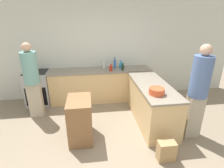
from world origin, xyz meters
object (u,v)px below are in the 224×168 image
object	(u,v)px
hot_sauce_bottle	(111,68)
dish_soap_bottle	(121,65)
person_at_peninsula	(198,90)
mixing_bowl	(157,91)
wine_bottle_dark	(123,67)
island_table	(80,119)
vinegar_bottle_clear	(104,65)
water_bottle_blue	(115,64)
person_by_range	(32,79)
range_oven	(38,88)
paper_bag	(166,151)

from	to	relation	value
hot_sauce_bottle	dish_soap_bottle	bearing A→B (deg)	35.40
person_at_peninsula	mixing_bowl	bearing A→B (deg)	168.16
hot_sauce_bottle	wine_bottle_dark	size ratio (longest dim) A/B	0.96
island_table	mixing_bowl	world-z (taller)	mixing_bowl
island_table	mixing_bowl	size ratio (longest dim) A/B	2.89
vinegar_bottle_clear	water_bottle_blue	size ratio (longest dim) A/B	0.84
island_table	vinegar_bottle_clear	world-z (taller)	vinegar_bottle_clear
person_by_range	water_bottle_blue	bearing A→B (deg)	21.53
range_oven	person_at_peninsula	world-z (taller)	person_at_peninsula
vinegar_bottle_clear	island_table	bearing A→B (deg)	-109.28
vinegar_bottle_clear	water_bottle_blue	world-z (taller)	water_bottle_blue
vinegar_bottle_clear	range_oven	bearing A→B (deg)	-176.21
island_table	vinegar_bottle_clear	size ratio (longest dim) A/B	3.23
island_table	paper_bag	distance (m)	1.64
range_oven	hot_sauce_bottle	distance (m)	2.05
mixing_bowl	paper_bag	size ratio (longest dim) A/B	0.84
range_oven	island_table	size ratio (longest dim) A/B	1.07
person_at_peninsula	island_table	bearing A→B (deg)	174.55
water_bottle_blue	wine_bottle_dark	xyz separation A→B (m)	(0.18, -0.22, -0.05)
paper_bag	vinegar_bottle_clear	bearing A→B (deg)	107.29
range_oven	vinegar_bottle_clear	world-z (taller)	vinegar_bottle_clear
island_table	dish_soap_bottle	size ratio (longest dim) A/B	3.78
wine_bottle_dark	person_at_peninsula	distance (m)	2.07
vinegar_bottle_clear	hot_sauce_bottle	size ratio (longest dim) A/B	1.39
mixing_bowl	range_oven	bearing A→B (deg)	146.64
island_table	water_bottle_blue	world-z (taller)	water_bottle_blue
person_at_peninsula	paper_bag	xyz separation A→B (m)	(-0.76, -0.55, -0.83)
vinegar_bottle_clear	person_by_range	size ratio (longest dim) A/B	0.15
island_table	paper_bag	size ratio (longest dim) A/B	2.42
range_oven	vinegar_bottle_clear	size ratio (longest dim) A/B	3.46
mixing_bowl	person_at_peninsula	distance (m)	0.75
person_at_peninsula	wine_bottle_dark	bearing A→B (deg)	121.42
mixing_bowl	island_table	bearing A→B (deg)	177.83
mixing_bowl	dish_soap_bottle	distance (m)	1.83
mixing_bowl	dish_soap_bottle	bearing A→B (deg)	101.38
wine_bottle_dark	person_by_range	world-z (taller)	person_by_range
mixing_bowl	person_by_range	world-z (taller)	person_by_range
hot_sauce_bottle	paper_bag	size ratio (longest dim) A/B	0.54
person_by_range	mixing_bowl	bearing A→B (deg)	-22.30
dish_soap_bottle	water_bottle_blue	distance (m)	0.17
island_table	dish_soap_bottle	xyz separation A→B (m)	(1.10, 1.74, 0.56)
dish_soap_bottle	wine_bottle_dark	world-z (taller)	dish_soap_bottle
dish_soap_bottle	person_at_peninsula	distance (m)	2.24
range_oven	wine_bottle_dark	size ratio (longest dim) A/B	4.60
mixing_bowl	wine_bottle_dark	xyz separation A→B (m)	(-0.34, 1.61, 0.02)
dish_soap_bottle	water_bottle_blue	bearing A→B (deg)	167.23
hot_sauce_bottle	vinegar_bottle_clear	bearing A→B (deg)	119.19
island_table	person_by_range	xyz separation A→B (m)	(-1.08, 0.98, 0.54)
wine_bottle_dark	paper_bag	world-z (taller)	wine_bottle_dark
mixing_bowl	vinegar_bottle_clear	size ratio (longest dim) A/B	1.12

